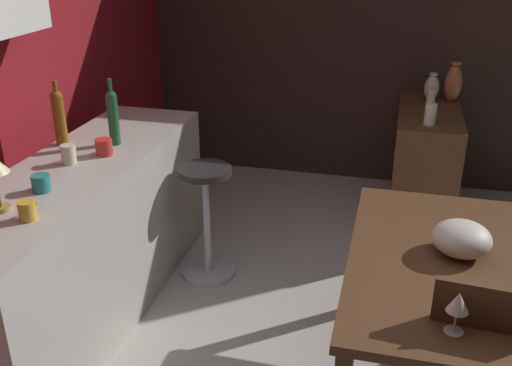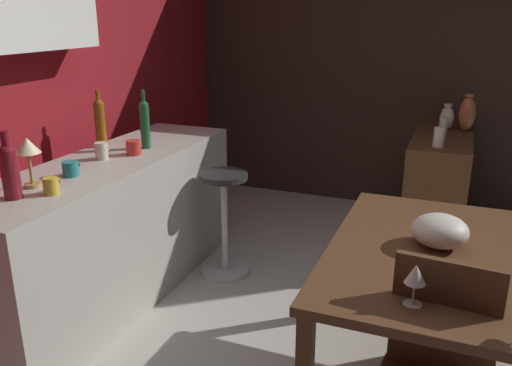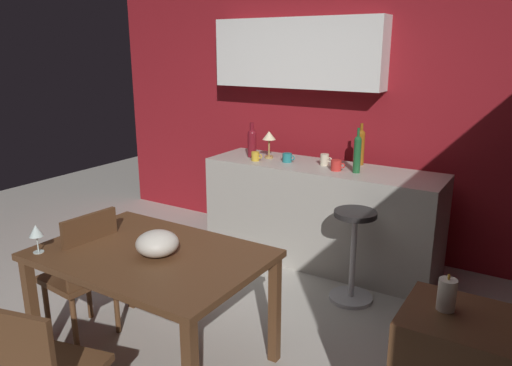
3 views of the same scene
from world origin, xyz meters
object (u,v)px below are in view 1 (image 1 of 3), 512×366
wine_bottle_amber (59,115)px  cup_red (104,147)px  cup_mustard (27,210)px  dining_table (455,278)px  wine_glass_right (458,304)px  pillar_candle_short (431,101)px  cup_cream (69,154)px  sideboard_cabinet (424,161)px  vase_ceramic_ivory (432,88)px  fruit_bowl (462,239)px  bar_stool (207,219)px  wine_bottle_green (113,115)px  vase_copper (453,83)px  cup_teal (41,183)px  pillar_candle_tall (430,114)px

wine_bottle_amber → cup_red: 0.35m
cup_mustard → dining_table: bearing=-78.1°
wine_glass_right → pillar_candle_short: size_ratio=0.87×
cup_red → cup_cream: size_ratio=1.14×
sideboard_cabinet → vase_ceramic_ivory: bearing=-1.0°
dining_table → fruit_bowl: (0.07, -0.01, 0.16)m
wine_glass_right → pillar_candle_short: pillar_candle_short is taller
cup_red → sideboard_cabinet: bearing=-47.1°
cup_mustard → cup_red: bearing=3.9°
pillar_candle_short → wine_bottle_amber: bearing=125.6°
wine_glass_right → fruit_bowl: bearing=-5.6°
bar_stool → wine_bottle_green: bearing=111.4°
dining_table → cup_mustard: bearing=101.9°
vase_copper → sideboard_cabinet: bearing=147.3°
sideboard_cabinet → fruit_bowl: (-1.95, -0.09, 0.40)m
wine_bottle_amber → cup_teal: bearing=-157.0°
wine_bottle_green → cup_red: bearing=-172.9°
pillar_candle_tall → fruit_bowl: bearing=-176.3°
fruit_bowl → wine_glass_right: bearing=174.4°
sideboard_cabinet → vase_copper: bearing=-32.7°
wine_bottle_green → cup_teal: size_ratio=3.11×
vase_copper → dining_table: bearing=178.0°
wine_glass_right → wine_bottle_amber: wine_bottle_amber is taller
wine_bottle_amber → fruit_bowl: bearing=-101.3°
wine_glass_right → cup_mustard: bearing=86.0°
wine_bottle_amber → cup_teal: wine_bottle_amber is taller
cup_red → vase_ceramic_ivory: bearing=-43.3°
wine_bottle_green → pillar_candle_short: size_ratio=2.07×
wine_bottle_amber → pillar_candle_tall: size_ratio=2.22×
dining_table → fruit_bowl: 0.17m
sideboard_cabinet → cup_red: size_ratio=8.76×
cup_red → cup_mustard: cup_red is taller
sideboard_cabinet → vase_ceramic_ivory: vase_ceramic_ivory is taller
bar_stool → cup_teal: bearing=149.6°
wine_bottle_amber → pillar_candle_short: (1.46, -2.04, -0.17)m
wine_glass_right → cup_cream: size_ratio=1.44×
bar_stool → vase_copper: vase_copper is taller
cup_mustard → vase_ceramic_ivory: 3.12m
sideboard_cabinet → vase_copper: size_ratio=3.67×
cup_cream → cup_teal: size_ratio=0.91×
wine_bottle_green → pillar_candle_tall: (1.06, -1.74, -0.18)m
bar_stool → cup_mustard: 1.31m
wine_glass_right → vase_copper: vase_copper is taller
cup_teal → vase_copper: size_ratio=0.40×
fruit_bowl → pillar_candle_short: pillar_candle_short is taller
dining_table → sideboard_cabinet: size_ratio=1.22×
cup_red → vase_ceramic_ivory: (1.85, -1.74, -0.03)m
cup_red → pillar_candle_tall: (1.23, -1.72, -0.05)m
cup_cream → pillar_candle_tall: bearing=-52.9°
wine_bottle_amber → cup_teal: size_ratio=3.06×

